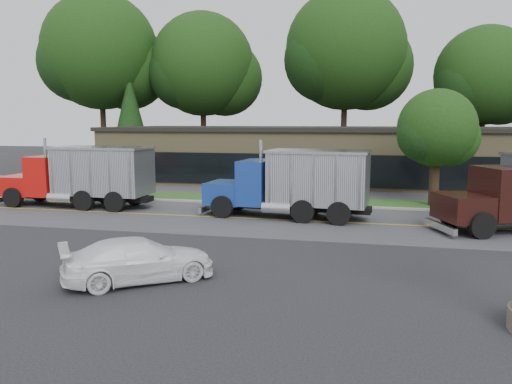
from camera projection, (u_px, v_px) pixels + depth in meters
The scene contains 16 objects.
ground at pixel (163, 271), 15.98m from camera, with size 140.00×140.00×0.00m, color #313136.
road at pixel (236, 218), 24.68m from camera, with size 60.00×8.00×0.02m, color #5D5D63.
center_line at pixel (236, 218), 24.68m from camera, with size 60.00×0.12×0.01m, color gold.
curb at pixel (254, 204), 28.73m from camera, with size 60.00×0.30×0.12m, color #9E9E99.
grass_verge at pixel (261, 200), 30.47m from camera, with size 60.00×3.40×0.03m, color #22521C.
far_parking at pixel (276, 189), 35.30m from camera, with size 60.00×7.00×0.02m, color #5D5D63.
strip_mall at pixel (313, 155), 40.39m from camera, with size 32.00×12.00×4.00m, color #8E7D57.
tree_far_a at pixel (103, 57), 49.76m from camera, with size 12.15×11.43×17.33m.
tree_far_b at pixel (205, 70), 49.69m from camera, with size 10.83×10.19×15.45m.
tree_far_c at pixel (348, 56), 46.54m from camera, with size 11.89×11.19×16.96m.
tree_far_d at pixel (486, 81), 43.32m from camera, with size 9.07×8.54×12.94m.
evergreen_left at pixel (130, 117), 47.70m from camera, with size 4.12×4.12×9.36m.
tree_verge at pixel (438, 132), 27.76m from camera, with size 4.60×4.33×6.56m.
dump_truck_red at pixel (84, 175), 27.66m from camera, with size 8.88×2.77×3.36m.
dump_truck_blue at pixel (296, 182), 24.48m from camera, with size 8.33×3.34×3.36m.
rally_car at pixel (139, 260), 14.92m from camera, with size 1.82×4.48×1.30m, color white.
Camera 1 is at (6.27, -14.44, 4.76)m, focal length 35.00 mm.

